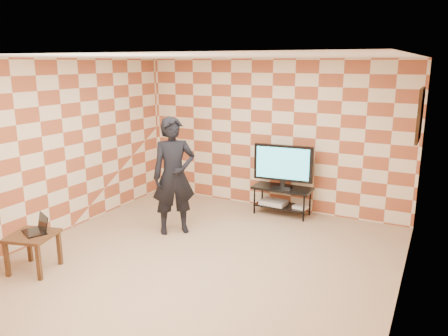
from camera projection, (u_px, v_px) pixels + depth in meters
The scene contains 14 objects.
floor at pixel (204, 258), 6.05m from camera, with size 5.00×5.00×0.00m, color #9D8467.
wall_back at pixel (271, 135), 7.89m from camera, with size 5.00×0.02×2.70m, color beige.
wall_front at pixel (53, 224), 3.56m from camera, with size 5.00×0.02×2.70m, color beige.
wall_left at pixel (64, 147), 6.82m from camera, with size 0.02×5.00×2.70m, color beige.
wall_right at pixel (408, 187), 4.63m from camera, with size 0.02×5.00×2.70m, color beige.
ceiling at pixel (202, 57), 5.41m from camera, with size 5.00×5.00×0.02m, color white.
wall_art at pixel (420, 115), 5.84m from camera, with size 0.04×0.72×0.72m.
tv_stand at pixel (282, 194), 7.69m from camera, with size 1.03×0.46×0.50m.
tv at pixel (283, 164), 7.56m from camera, with size 1.04×0.22×0.75m.
dvd_player at pixel (274, 202), 7.76m from camera, with size 0.44×0.32×0.07m, color #B1B1B3.
game_console at pixel (300, 207), 7.54m from camera, with size 0.24×0.17×0.05m, color silver.
side_table at pixel (32, 241), 5.59m from camera, with size 0.66×0.66×0.50m.
laptop at pixel (38, 228), 5.63m from camera, with size 0.41×0.38×0.22m.
person at pixel (174, 176), 6.76m from camera, with size 0.67×0.44×1.84m, color black.
Camera 1 is at (2.76, -4.86, 2.64)m, focal length 35.00 mm.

